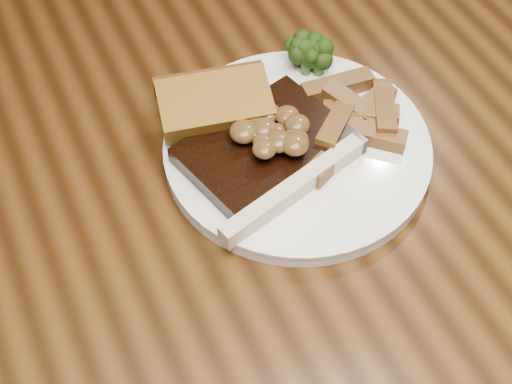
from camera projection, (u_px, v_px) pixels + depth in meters
dining_table at (241, 263)px, 0.74m from camera, size 1.60×0.90×0.75m
chair_far at (69, 28)px, 1.22m from camera, size 0.53×0.53×0.89m
plate at (297, 150)px, 0.70m from camera, size 0.32×0.32×0.01m
steak at (268, 152)px, 0.68m from camera, size 0.18×0.15×0.02m
steak_bone at (293, 192)px, 0.65m from camera, size 0.16×0.06×0.02m
mushroom_pile at (264, 129)px, 0.66m from camera, size 0.08×0.08×0.03m
garlic_bread at (216, 117)px, 0.70m from camera, size 0.12×0.08×0.02m
potato_wedges at (345, 121)px, 0.70m from camera, size 0.10×0.10×0.02m
broccoli_cluster at (325, 60)px, 0.74m from camera, size 0.06×0.06×0.04m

